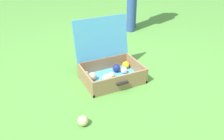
{
  "coord_description": "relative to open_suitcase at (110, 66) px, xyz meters",
  "views": [
    {
      "loc": [
        -0.9,
        -1.72,
        1.16
      ],
      "look_at": [
        -0.07,
        -0.0,
        0.11
      ],
      "focal_mm": 37.78,
      "sensor_mm": 36.0,
      "label": 1
    }
  ],
  "objects": [
    {
      "name": "open_suitcase",
      "position": [
        0.0,
        0.0,
        0.0
      ],
      "size": [
        0.54,
        0.49,
        0.54
      ],
      "color": "#4799C6",
      "rests_on": "ground"
    },
    {
      "name": "stray_ball_on_grass",
      "position": [
        -0.46,
        -0.53,
        -0.08
      ],
      "size": [
        0.08,
        0.08,
        0.08
      ],
      "primitive_type": "sphere",
      "color": "#D1B784",
      "rests_on": "ground"
    },
    {
      "name": "ground_plane",
      "position": [
        0.07,
        -0.06,
        -0.12
      ],
      "size": [
        16.0,
        16.0,
        0.0
      ],
      "primitive_type": "plane",
      "color": "#4C8C38"
    }
  ]
}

